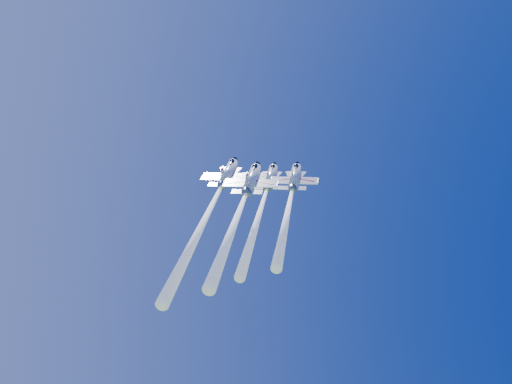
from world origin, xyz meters
TOP-DOWN VIEW (x-y plane):
  - jet_lead at (-1.73, -4.58)m, footprint 26.66×29.36m
  - jet_left at (-13.93, -5.93)m, footprint 30.02×33.12m
  - jet_right at (-0.89, -12.26)m, footprint 24.12×26.47m
  - jet_slot at (-12.55, -13.77)m, footprint 25.64×28.14m

SIDE VIEW (x-z plane):
  - jet_slot at x=-12.55m, z-range 74.39..106.60m
  - jet_left at x=-13.93m, z-range 72.02..110.76m
  - jet_right at x=-0.89m, z-range 77.79..108.10m
  - jet_lead at x=-1.73m, z-range 76.35..110.43m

